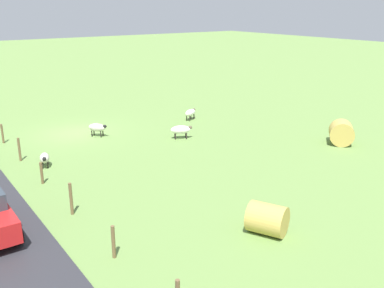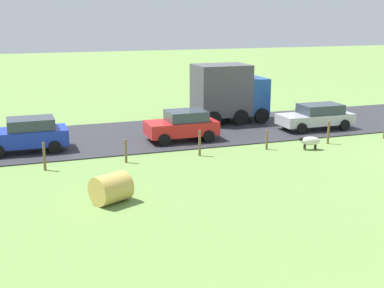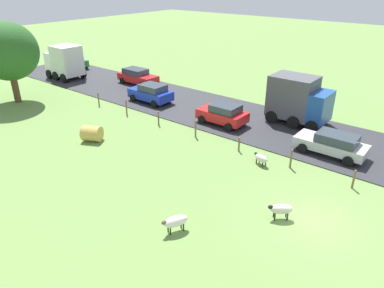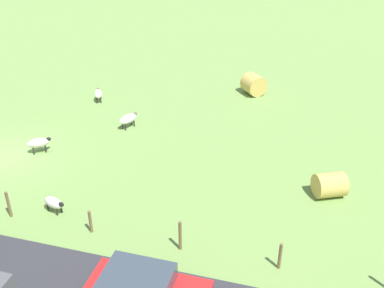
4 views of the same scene
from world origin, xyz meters
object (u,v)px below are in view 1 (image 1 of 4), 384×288
object	(u,v)px
sheep_3	(97,128)
sheep_0	(190,113)
sheep_1	(45,158)
sheep_2	(181,130)
hay_bale_0	(267,219)
hay_bale_1	(341,133)

from	to	relation	value
sheep_3	sheep_0	bearing A→B (deg)	180.00
sheep_1	sheep_0	bearing A→B (deg)	-163.09
sheep_1	sheep_2	bearing A→B (deg)	-179.62
hay_bale_0	sheep_3	bearing A→B (deg)	-89.84
sheep_0	sheep_2	size ratio (longest dim) A/B	0.93
sheep_2	hay_bale_1	distance (m)	9.29
sheep_1	hay_bale_0	size ratio (longest dim) A/B	0.89
sheep_1	sheep_2	size ratio (longest dim) A/B	0.87
sheep_0	hay_bale_1	bearing A→B (deg)	112.33
sheep_0	sheep_3	distance (m)	6.92
sheep_0	hay_bale_1	distance (m)	10.29
sheep_1	hay_bale_0	bearing A→B (deg)	111.18
sheep_0	hay_bale_1	xyz separation A→B (m)	(-3.91, 9.52, 0.16)
sheep_2	hay_bale_0	distance (m)	11.81
sheep_2	sheep_1	bearing A→B (deg)	0.38
sheep_2	sheep_3	distance (m)	5.13
hay_bale_1	sheep_0	bearing A→B (deg)	-67.67
sheep_0	sheep_2	xyz separation A→B (m)	(3.03, 3.35, 0.04)
sheep_1	sheep_2	world-z (taller)	sheep_2
sheep_0	sheep_3	bearing A→B (deg)	-0.00
sheep_1	hay_bale_1	size ratio (longest dim) A/B	0.85
sheep_2	hay_bale_0	xyz separation A→B (m)	(3.84, 11.16, -0.01)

